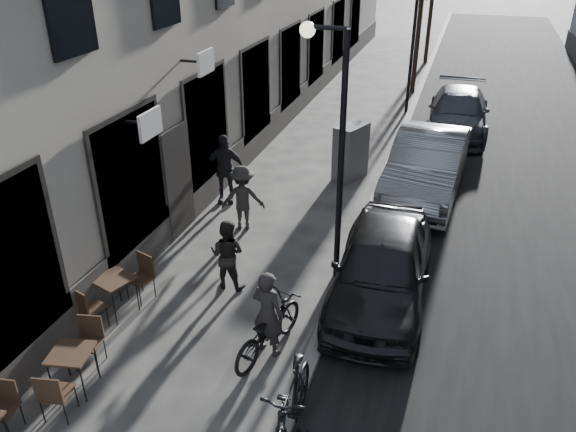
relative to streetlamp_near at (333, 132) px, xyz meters
The scene contains 16 objects.
road 11.23m from the streetlamp_near, 68.09° to the left, with size 7.30×60.00×0.00m, color black.
kerb 10.48m from the streetlamp_near, 87.87° to the left, with size 0.25×60.00×0.12m, color gray.
streetlamp_near is the anchor object (origin of this frame).
streetlamp_far 12.00m from the streetlamp_near, 90.00° to the left, with size 0.90×0.28×5.09m.
bistro_set_b 5.96m from the streetlamp_near, 124.60° to the right, with size 0.71×1.55×0.89m.
bistro_set_c 5.04m from the streetlamp_near, 144.69° to the right, with size 0.90×1.62×0.92m.
utility_cabinet 5.70m from the streetlamp_near, 96.95° to the left, with size 0.58×1.05×1.58m, color #5D5D5F.
bicycle 3.77m from the streetlamp_near, 98.78° to the right, with size 0.66×1.89×0.99m, color black.
cyclist_rider 3.55m from the streetlamp_near, 98.78° to the right, with size 0.59×0.39×1.62m, color #2A2624.
pedestrian_near 3.19m from the streetlamp_near, 151.37° to the right, with size 0.73×0.57×1.49m, color black.
pedestrian_mid 3.66m from the streetlamp_near, 150.58° to the left, with size 1.04×0.60×1.60m, color #2A2825.
pedestrian_far 4.84m from the streetlamp_near, 143.01° to the left, with size 1.09×0.45×1.86m, color black.
car_near 2.73m from the streetlamp_near, 24.35° to the right, with size 1.78×4.41×1.50m, color black.
car_mid 5.47m from the streetlamp_near, 71.87° to the left, with size 1.77×5.07×1.67m, color gray.
car_far 10.71m from the streetlamp_near, 78.22° to the left, with size 2.01×4.94×1.43m, color #393A43.
moped 5.04m from the streetlamp_near, 83.10° to the right, with size 0.58×2.06×1.24m, color black.
Camera 1 is at (2.01, -3.70, 6.60)m, focal length 35.00 mm.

